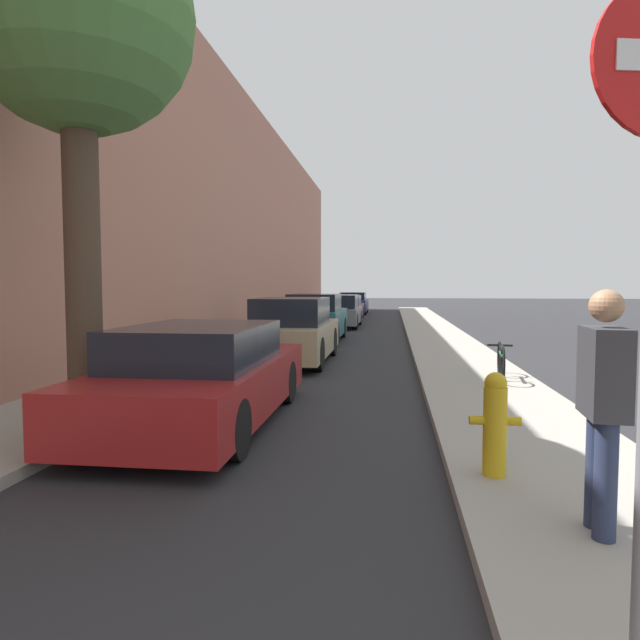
% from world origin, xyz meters
% --- Properties ---
extents(ground_plane, '(120.00, 120.00, 0.00)m').
position_xyz_m(ground_plane, '(0.00, 16.00, 0.00)').
color(ground_plane, '#28282B').
extents(sidewalk_left, '(2.00, 52.00, 0.12)m').
position_xyz_m(sidewalk_left, '(-2.90, 16.00, 0.06)').
color(sidewalk_left, '#9E998E').
rests_on(sidewalk_left, ground).
extents(sidewalk_right, '(2.00, 52.00, 0.12)m').
position_xyz_m(sidewalk_right, '(2.90, 16.00, 0.06)').
color(sidewalk_right, '#9E998E').
rests_on(sidewalk_right, ground).
extents(building_facade_left, '(0.70, 52.00, 8.72)m').
position_xyz_m(building_facade_left, '(-4.25, 16.00, 4.36)').
color(building_facade_left, tan).
rests_on(building_facade_left, ground).
extents(parked_car_red, '(1.79, 4.40, 1.27)m').
position_xyz_m(parked_car_red, '(-0.96, 7.55, 0.61)').
color(parked_car_red, black).
rests_on(parked_car_red, ground).
extents(parked_car_champagne, '(1.69, 4.13, 1.47)m').
position_xyz_m(parked_car_champagne, '(-0.84, 13.20, 0.69)').
color(parked_car_champagne, black).
rests_on(parked_car_champagne, ground).
extents(parked_car_teal, '(1.69, 3.91, 1.48)m').
position_xyz_m(parked_car_teal, '(-0.99, 18.04, 0.70)').
color(parked_car_teal, black).
rests_on(parked_car_teal, ground).
extents(parked_car_grey, '(1.78, 4.27, 1.35)m').
position_xyz_m(parked_car_grey, '(-0.84, 23.88, 0.64)').
color(parked_car_grey, black).
rests_on(parked_car_grey, ground).
extents(parked_car_maroon, '(1.69, 4.18, 1.24)m').
position_xyz_m(parked_car_maroon, '(-0.95, 28.88, 0.60)').
color(parked_car_maroon, black).
rests_on(parked_car_maroon, ground).
extents(parked_car_navy, '(1.69, 4.13, 1.32)m').
position_xyz_m(parked_car_navy, '(-0.96, 34.65, 0.64)').
color(parked_car_navy, black).
rests_on(parked_car_navy, ground).
extents(street_tree_near, '(2.73, 2.73, 6.14)m').
position_xyz_m(street_tree_near, '(-2.28, 7.14, 4.81)').
color(street_tree_near, '#4C3A2B').
rests_on(street_tree_near, sidewalk_left).
extents(fire_hydrant, '(0.43, 0.20, 0.89)m').
position_xyz_m(fire_hydrant, '(2.27, 5.76, 0.58)').
color(fire_hydrant, gold).
rests_on(fire_hydrant, sidewalk_right).
extents(pedestrian, '(0.27, 0.46, 1.61)m').
position_xyz_m(pedestrian, '(2.76, 4.71, 1.02)').
color(pedestrian, '#283351').
rests_on(pedestrian, sidewalk_right).
extents(bicycle, '(0.44, 1.49, 0.61)m').
position_xyz_m(bicycle, '(3.28, 10.80, 0.44)').
color(bicycle, black).
rests_on(bicycle, sidewalk_right).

